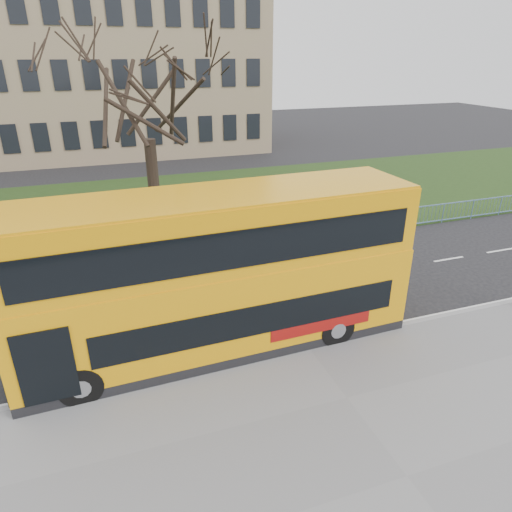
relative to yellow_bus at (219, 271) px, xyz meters
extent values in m
plane|color=black|center=(2.50, 0.51, -2.65)|extent=(120.00, 120.00, 0.00)
cube|color=slate|center=(2.50, -6.24, -2.59)|extent=(80.00, 10.50, 0.12)
cube|color=gray|center=(2.50, -1.04, -2.58)|extent=(80.00, 0.20, 0.14)
cube|color=#1F3413|center=(2.50, 14.81, -2.61)|extent=(80.00, 15.40, 0.08)
cube|color=#8E7D5A|center=(-2.50, 35.51, 4.35)|extent=(30.00, 15.00, 14.00)
cube|color=orange|center=(0.00, 0.01, -1.15)|extent=(11.86, 3.12, 2.19)
cube|color=orange|center=(0.00, 0.01, 0.14)|extent=(11.86, 3.12, 0.38)
cube|color=orange|center=(0.00, 0.01, 1.31)|extent=(11.80, 3.06, 1.97)
cube|color=black|center=(0.71, -1.38, -1.06)|extent=(9.09, 0.28, 0.95)
cube|color=black|center=(0.04, -1.38, 1.21)|extent=(10.84, 0.33, 1.07)
cylinder|color=black|center=(-4.18, -1.37, -2.07)|extent=(1.18, 0.35, 1.17)
cylinder|color=black|center=(3.46, -1.16, -2.07)|extent=(1.18, 0.35, 1.17)
camera|label=1|loc=(-2.97, -11.87, 5.93)|focal=32.00mm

